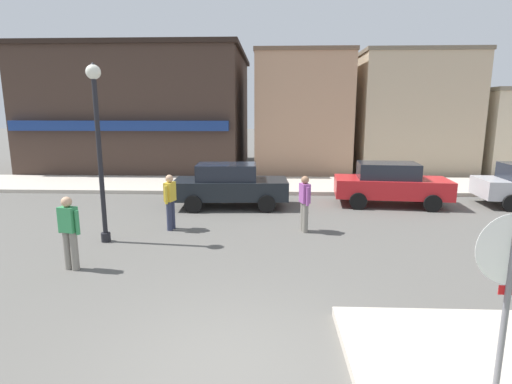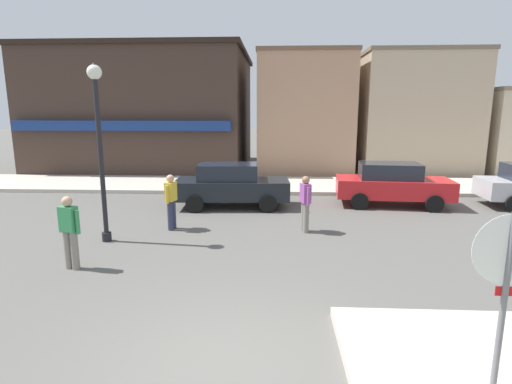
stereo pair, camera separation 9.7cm
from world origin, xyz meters
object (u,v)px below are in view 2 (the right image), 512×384
(lamp_post, at_px, (99,128))
(parked_car_nearest, at_px, (231,185))
(pedestrian_crossing_near, at_px, (70,230))
(stop_sign, at_px, (506,281))
(pedestrian_kerb_side, at_px, (171,200))
(pedestrian_crossing_far, at_px, (305,202))
(parked_car_second, at_px, (392,184))

(lamp_post, bearing_deg, parked_car_nearest, 55.00)
(lamp_post, height_order, pedestrian_crossing_near, lamp_post)
(stop_sign, bearing_deg, pedestrian_kerb_side, 129.27)
(parked_car_nearest, xyz_separation_m, pedestrian_crossing_near, (-2.80, -5.99, 0.06))
(pedestrian_crossing_near, relative_size, pedestrian_kerb_side, 1.00)
(lamp_post, relative_size, pedestrian_crossing_far, 2.82)
(pedestrian_crossing_far, bearing_deg, parked_car_second, 45.75)
(parked_car_nearest, relative_size, parked_car_second, 0.98)
(parked_car_second, height_order, pedestrian_crossing_near, pedestrian_crossing_near)
(pedestrian_crossing_near, xyz_separation_m, pedestrian_crossing_far, (5.23, 3.02, 0.00))
(parked_car_nearest, height_order, pedestrian_kerb_side, pedestrian_kerb_side)
(parked_car_nearest, xyz_separation_m, parked_car_second, (5.80, 0.50, 0.00))
(lamp_post, bearing_deg, pedestrian_crossing_near, -88.36)
(lamp_post, xyz_separation_m, pedestrian_crossing_far, (5.29, 1.12, -2.09))
(stop_sign, bearing_deg, pedestrian_crossing_near, 151.80)
(stop_sign, xyz_separation_m, pedestrian_kerb_side, (-5.56, 6.81, -0.65))
(stop_sign, height_order, parked_car_nearest, stop_sign)
(pedestrian_crossing_far, bearing_deg, lamp_post, -168.05)
(lamp_post, relative_size, parked_car_nearest, 1.11)
(lamp_post, distance_m, pedestrian_kerb_side, 2.80)
(parked_car_nearest, height_order, pedestrian_crossing_near, pedestrian_crossing_near)
(lamp_post, xyz_separation_m, pedestrian_kerb_side, (1.45, 1.17, -2.09))
(pedestrian_kerb_side, bearing_deg, pedestrian_crossing_near, -114.33)
(stop_sign, xyz_separation_m, pedestrian_crossing_near, (-6.96, 3.73, -0.65))
(parked_car_second, distance_m, pedestrian_crossing_near, 10.78)
(stop_sign, xyz_separation_m, lamp_post, (-7.01, 5.63, 1.44))
(stop_sign, height_order, pedestrian_crossing_near, stop_sign)
(parked_car_nearest, distance_m, parked_car_second, 5.83)
(parked_car_nearest, relative_size, pedestrian_crossing_far, 2.54)
(stop_sign, relative_size, pedestrian_crossing_near, 1.43)
(parked_car_second, distance_m, pedestrian_crossing_far, 4.84)
(stop_sign, relative_size, pedestrian_kerb_side, 1.43)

